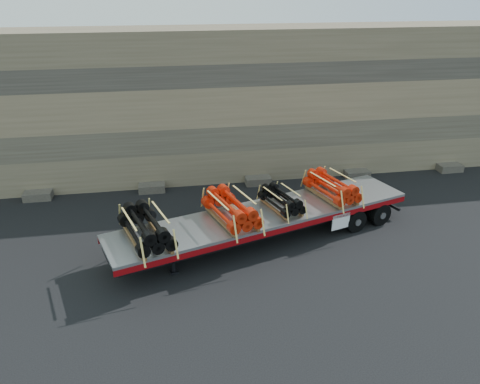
{
  "coord_description": "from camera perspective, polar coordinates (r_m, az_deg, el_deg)",
  "views": [
    {
      "loc": [
        -2.31,
        -15.42,
        8.95
      ],
      "look_at": [
        0.46,
        0.76,
        1.46
      ],
      "focal_mm": 35.0,
      "sensor_mm": 36.0,
      "label": 1
    }
  ],
  "objects": [
    {
      "name": "bundle_midrear",
      "position": [
        17.33,
        5.07,
        -1.04
      ],
      "size": [
        1.48,
        2.1,
        0.68
      ],
      "primitive_type": null,
      "rotation": [
        0.0,
        0.0,
        0.3
      ],
      "color": "black",
      "rests_on": "trailer"
    },
    {
      "name": "bundle_front",
      "position": [
        15.44,
        -11.37,
        -4.39
      ],
      "size": [
        1.96,
        2.78,
        0.89
      ],
      "primitive_type": null,
      "rotation": [
        0.0,
        0.0,
        0.3
      ],
      "color": "black",
      "rests_on": "trailer"
    },
    {
      "name": "trailer",
      "position": [
        17.42,
        2.97,
        -4.23
      ],
      "size": [
        11.76,
        5.59,
        1.16
      ],
      "primitive_type": null,
      "rotation": [
        0.0,
        0.0,
        0.3
      ],
      "color": "#A8AAAF",
      "rests_on": "ground"
    },
    {
      "name": "bundle_rear",
      "position": [
        18.53,
        11.11,
        0.56
      ],
      "size": [
        1.78,
        2.54,
        0.82
      ],
      "primitive_type": null,
      "rotation": [
        0.0,
        0.0,
        0.3
      ],
      "color": "red",
      "rests_on": "trailer"
    },
    {
      "name": "bundle_midfront",
      "position": [
        16.38,
        -1.09,
        -2.14
      ],
      "size": [
        1.92,
        2.74,
        0.88
      ],
      "primitive_type": null,
      "rotation": [
        0.0,
        0.0,
        0.3
      ],
      "color": "red",
      "rests_on": "trailer"
    },
    {
      "name": "rock_wall",
      "position": [
        22.7,
        -3.64,
        10.58
      ],
      "size": [
        44.0,
        3.0,
        7.0
      ],
      "primitive_type": "cube",
      "color": "#7A6B54",
      "rests_on": "ground"
    },
    {
      "name": "ground",
      "position": [
        17.97,
        -1.03,
        -5.35
      ],
      "size": [
        120.0,
        120.0,
        0.0
      ],
      "primitive_type": "plane",
      "color": "black",
      "rests_on": "ground"
    }
  ]
}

